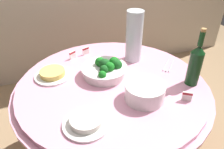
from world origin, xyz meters
TOP-DOWN VIEW (x-y plane):
  - buffet_table at (0.00, 0.00)m, footprint 1.16×1.16m
  - broccoli_bowl at (-0.02, 0.08)m, footprint 0.28×0.28m
  - plate_stack at (0.11, -0.21)m, footprint 0.21×0.21m
  - wine_bottle at (0.43, -0.17)m, footprint 0.07×0.07m
  - decorative_fruit_vase at (0.23, 0.21)m, footprint 0.11×0.11m
  - serving_tongs at (0.41, 0.04)m, footprint 0.14×0.15m
  - food_plate_noodles at (-0.32, 0.18)m, footprint 0.22×0.22m
  - food_plate_rice at (-0.23, -0.28)m, footprint 0.22×0.22m
  - label_placard_front at (-0.16, 0.36)m, footprint 0.05×0.03m
  - label_placard_mid at (0.31, -0.30)m, footprint 0.05×0.03m
  - label_placard_rear at (-0.06, 0.39)m, footprint 0.05×0.03m

SIDE VIEW (x-z plane):
  - buffet_table at x=0.00m, z-range 0.01..0.75m
  - serving_tongs at x=0.41m, z-range 0.74..0.75m
  - food_plate_rice at x=-0.23m, z-range 0.74..0.78m
  - food_plate_noodles at x=-0.32m, z-range 0.74..0.78m
  - label_placard_front at x=-0.16m, z-range 0.74..0.80m
  - label_placard_mid at x=0.31m, z-range 0.74..0.80m
  - label_placard_rear at x=-0.06m, z-range 0.74..0.80m
  - plate_stack at x=0.11m, z-range 0.74..0.83m
  - broccoli_bowl at x=-0.02m, z-range 0.73..0.84m
  - wine_bottle at x=0.43m, z-range 0.70..1.04m
  - decorative_fruit_vase at x=0.23m, z-range 0.73..1.07m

